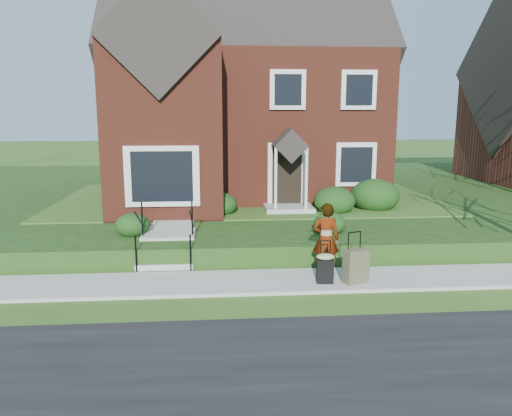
{
  "coord_description": "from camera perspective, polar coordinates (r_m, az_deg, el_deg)",
  "views": [
    {
      "loc": [
        -1.19,
        -10.87,
        3.86
      ],
      "look_at": [
        -0.17,
        2.0,
        1.38
      ],
      "focal_mm": 35.0,
      "sensor_mm": 36.0,
      "label": 1
    }
  ],
  "objects": [
    {
      "name": "foundation_shrubs",
      "position": [
        16.26,
        3.29,
        1.03
      ],
      "size": [
        9.68,
        4.51,
        1.16
      ],
      "color": "#133810",
      "rests_on": "terrace"
    },
    {
      "name": "suitcase_black",
      "position": [
        11.36,
        7.91,
        -6.66
      ],
      "size": [
        0.42,
        0.35,
        0.98
      ],
      "rotation": [
        0.0,
        0.0,
        -0.06
      ],
      "color": "black",
      "rests_on": "sidewalk"
    },
    {
      "name": "front_steps",
      "position": [
        13.22,
        -10.1,
        -4.14
      ],
      "size": [
        1.4,
        2.02,
        1.5
      ],
      "color": "#9E9B93",
      "rests_on": "ground"
    },
    {
      "name": "street",
      "position": [
        7.12,
        6.25,
        -21.98
      ],
      "size": [
        60.0,
        6.0,
        0.01
      ],
      "primitive_type": "cube",
      "color": "black",
      "rests_on": "ground"
    },
    {
      "name": "sidewalk",
      "position": [
        11.58,
        1.63,
        -8.4
      ],
      "size": [
        60.0,
        1.6,
        0.08
      ],
      "primitive_type": "cube",
      "color": "#9E9B93",
      "rests_on": "ground"
    },
    {
      "name": "suitcase_olive",
      "position": [
        11.49,
        11.33,
        -6.51
      ],
      "size": [
        0.61,
        0.46,
        1.16
      ],
      "rotation": [
        0.0,
        0.0,
        0.34
      ],
      "color": "#4D4C33",
      "rests_on": "sidewalk"
    },
    {
      "name": "main_house",
      "position": [
        20.55,
        -1.84,
        14.78
      ],
      "size": [
        10.4,
        10.2,
        9.4
      ],
      "color": "maroon",
      "rests_on": "terrace"
    },
    {
      "name": "terrace",
      "position": [
        22.66,
        8.77,
        1.7
      ],
      "size": [
        44.0,
        20.0,
        0.6
      ],
      "primitive_type": "cube",
      "color": "#17370F",
      "rests_on": "ground"
    },
    {
      "name": "woman",
      "position": [
        11.86,
        8.0,
        -3.51
      ],
      "size": [
        0.69,
        0.52,
        1.71
      ],
      "primitive_type": "imported",
      "rotation": [
        0.0,
        0.0,
        2.96
      ],
      "color": "#999999",
      "rests_on": "sidewalk"
    },
    {
      "name": "walkway",
      "position": [
        16.25,
        -9.07,
        -0.73
      ],
      "size": [
        1.2,
        6.0,
        0.06
      ],
      "primitive_type": "cube",
      "color": "#9E9B93",
      "rests_on": "terrace"
    },
    {
      "name": "ground",
      "position": [
        11.6,
        1.63,
        -8.58
      ],
      "size": [
        120.0,
        120.0,
        0.0
      ],
      "primitive_type": "plane",
      "color": "#2D5119",
      "rests_on": "ground"
    }
  ]
}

